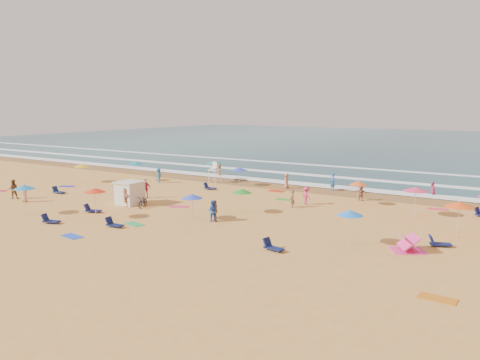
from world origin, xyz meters
The scene contains 12 objects.
ground centered at (0.00, 0.00, 0.00)m, with size 220.00×220.00×0.00m, color gold.
ocean centered at (0.00, 84.00, 0.00)m, with size 220.00×140.00×0.18m, color #0C4756.
wet_sand centered at (0.00, 12.50, 0.01)m, with size 220.00×220.00×0.00m, color olive.
surf_foam centered at (0.00, 21.32, 0.10)m, with size 200.00×18.70×0.05m.
cabana centered at (-6.36, -3.43, 1.00)m, with size 2.00×2.00×2.00m, color silver.
cabana_roof centered at (-6.36, -3.43, 2.06)m, with size 2.20×2.20×0.12m, color silver.
bicycle centered at (-4.46, -3.73, 0.50)m, with size 0.67×1.92×1.01m, color black.
lifeguard_stand centered at (-6.82, 10.77, 1.05)m, with size 1.20×1.20×2.10m, color white, non-canonical shape.
beach_umbrellas centered at (4.31, 1.62, 2.12)m, with size 57.23×31.29×0.81m.
loungers centered at (2.36, -3.70, 0.17)m, with size 39.51×20.98×0.34m.
towels centered at (0.07, -0.62, 0.01)m, with size 46.54×24.99×0.03m.
beachgoers centered at (0.62, 4.36, 0.84)m, with size 41.67×24.64×2.14m.
Camera 1 is at (24.76, -33.76, 8.91)m, focal length 35.00 mm.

